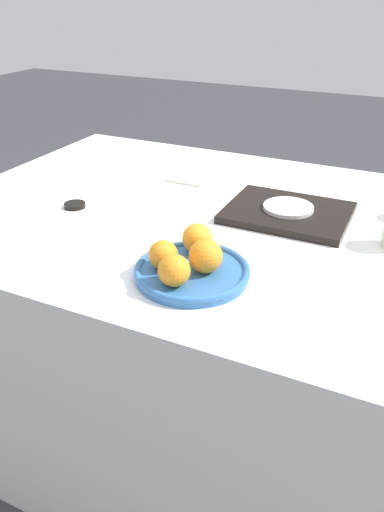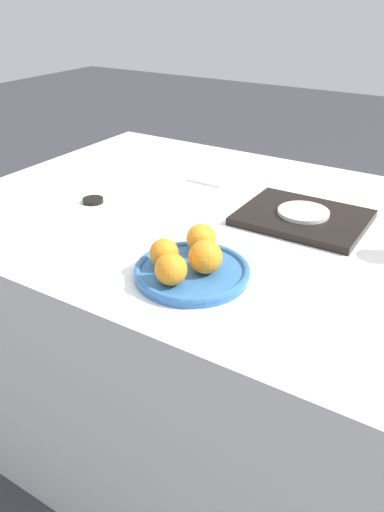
{
  "view_description": "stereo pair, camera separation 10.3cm",
  "coord_description": "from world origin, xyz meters",
  "views": [
    {
      "loc": [
        0.43,
        -1.13,
        1.33
      ],
      "look_at": [
        0.04,
        -0.32,
        0.83
      ],
      "focal_mm": 35.0,
      "sensor_mm": 36.0,
      "label": 1
    },
    {
      "loc": [
        0.52,
        -1.08,
        1.33
      ],
      "look_at": [
        0.04,
        -0.32,
        0.83
      ],
      "focal_mm": 35.0,
      "sensor_mm": 36.0,
      "label": 2
    }
  ],
  "objects": [
    {
      "name": "ground_plane",
      "position": [
        0.0,
        0.0,
        0.0
      ],
      "size": [
        12.0,
        12.0,
        0.0
      ],
      "primitive_type": "plane",
      "color": "#38383D"
    },
    {
      "name": "table",
      "position": [
        0.0,
        0.0,
        0.39
      ],
      "size": [
        1.59,
        1.06,
        0.78
      ],
      "color": "white",
      "rests_on": "ground_plane"
    },
    {
      "name": "fruit_platter",
      "position": [
        0.04,
        -0.32,
        0.79
      ],
      "size": [
        0.25,
        0.25,
        0.02
      ],
      "color": "#336BAD",
      "rests_on": "table"
    },
    {
      "name": "orange_0",
      "position": [
        0.07,
        -0.31,
        0.83
      ],
      "size": [
        0.07,
        0.07,
        0.07
      ],
      "color": "orange",
      "rests_on": "fruit_platter"
    },
    {
      "name": "orange_1",
      "position": [
        0.03,
        -0.39,
        0.83
      ],
      "size": [
        0.07,
        0.07,
        0.07
      ],
      "color": "orange",
      "rests_on": "fruit_platter"
    },
    {
      "name": "orange_2",
      "position": [
        -0.02,
        -0.34,
        0.83
      ],
      "size": [
        0.06,
        0.06,
        0.06
      ],
      "color": "orange",
      "rests_on": "fruit_platter"
    },
    {
      "name": "orange_3",
      "position": [
        0.02,
        -0.24,
        0.83
      ],
      "size": [
        0.07,
        0.07,
        0.07
      ],
      "color": "orange",
      "rests_on": "fruit_platter"
    },
    {
      "name": "serving_tray",
      "position": [
        0.14,
        0.07,
        0.79
      ],
      "size": [
        0.32,
        0.25,
        0.02
      ],
      "color": "black",
      "rests_on": "table"
    },
    {
      "name": "side_plate",
      "position": [
        0.14,
        0.07,
        0.8
      ],
      "size": [
        0.13,
        0.13,
        0.01
      ],
      "color": "silver",
      "rests_on": "serving_tray"
    },
    {
      "name": "napkin",
      "position": [
        -0.22,
        0.23,
        0.78
      ],
      "size": [
        0.12,
        0.15,
        0.01
      ],
      "color": "silver",
      "rests_on": "table"
    },
    {
      "name": "soy_dish",
      "position": [
        -0.41,
        -0.12,
        0.79
      ],
      "size": [
        0.06,
        0.06,
        0.01
      ],
      "color": "black",
      "rests_on": "table"
    }
  ]
}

